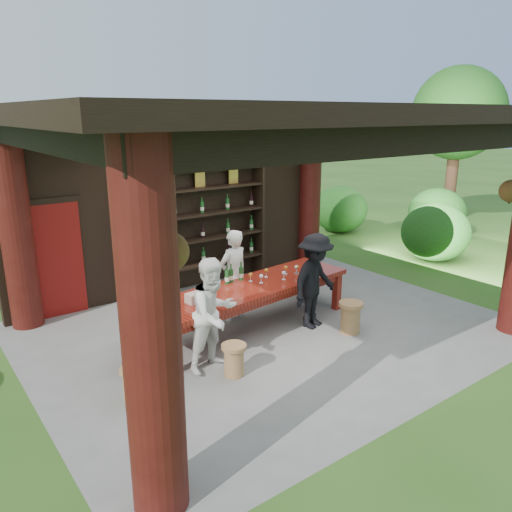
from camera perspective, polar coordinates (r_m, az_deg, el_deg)
ground at (r=8.28m, az=1.67°, el=-8.29°), size 90.00×90.00×0.00m
pavilion at (r=7.98m, az=-0.20°, el=6.81°), size 7.50×6.00×3.60m
wine_shelf at (r=9.94m, az=-6.12°, el=3.27°), size 2.79×0.42×2.46m
tasting_table at (r=7.97m, az=-1.19°, el=-4.34°), size 3.97×1.39×0.75m
stool_near_left at (r=6.83m, az=-2.53°, el=-11.69°), size 0.34×0.34×0.45m
stool_near_right at (r=8.18m, az=10.74°, el=-6.82°), size 0.39×0.39×0.52m
stool_far_left at (r=6.50m, az=-13.84°, el=-13.86°), size 0.32×0.32×0.43m
host at (r=8.43m, az=-2.61°, el=-2.18°), size 0.61×0.44×1.56m
guest_woman at (r=6.81m, az=-4.83°, el=-6.66°), size 0.87×0.73×1.58m
guest_man at (r=8.14m, az=6.74°, el=-2.87°), size 1.13×0.82×1.58m
table_bottles at (r=8.13m, az=-2.64°, el=-1.94°), size 0.37×0.11×0.31m
table_glasses at (r=8.38m, az=2.48°, el=-1.96°), size 0.96×0.35×0.15m
napkin_basket at (r=7.35m, az=-6.96°, el=-4.75°), size 0.28×0.21×0.14m
shrubs at (r=9.11m, az=-0.27°, el=-2.16°), size 22.44×9.22×1.36m
trees at (r=11.59m, az=14.51°, el=15.34°), size 21.14×9.24×4.80m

